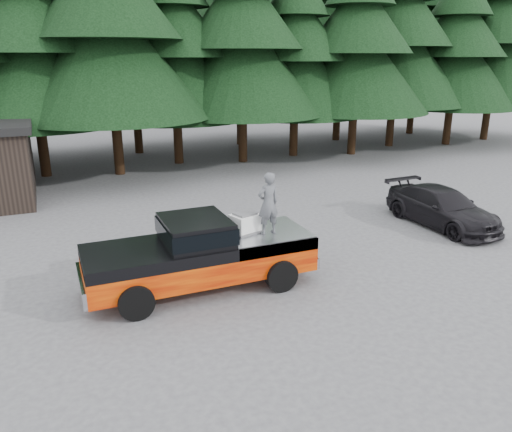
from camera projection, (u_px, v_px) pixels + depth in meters
name	position (u px, v px, depth m)	size (l,w,h in m)	color
ground	(241.00, 283.00, 13.34)	(120.00, 120.00, 0.00)	#48494B
pickup_truck	(201.00, 264.00, 12.90)	(6.00, 2.04, 1.33)	#E85806
truck_cab	(195.00, 230.00, 12.57)	(1.66, 1.90, 0.59)	black
air_compressor	(245.00, 224.00, 13.18)	(0.69, 0.57, 0.48)	white
man_on_bed	(268.00, 204.00, 12.91)	(0.60, 0.40, 1.65)	#525459
parked_car	(442.00, 207.00, 17.71)	(1.86, 4.58, 1.33)	black
treeline	(128.00, 17.00, 26.18)	(60.15, 16.05, 17.50)	black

